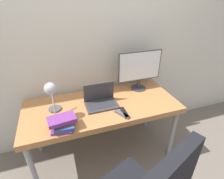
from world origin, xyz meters
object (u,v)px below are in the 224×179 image
laptop (101,101)px  desk_lamp (51,93)px  book_stack (63,122)px  game_controller (68,121)px  monitor (140,68)px

laptop → desk_lamp: bearing=-173.8°
book_stack → game_controller: 0.07m
monitor → book_stack: (-0.94, -0.44, -0.21)m
game_controller → monitor: bearing=23.6°
book_stack → game_controller: bearing=46.7°
monitor → book_stack: monitor is taller
laptop → desk_lamp: size_ratio=0.89×
laptop → desk_lamp: desk_lamp is taller
desk_lamp → game_controller: desk_lamp is taller
laptop → game_controller: (-0.36, -0.20, -0.03)m
book_stack → game_controller: (0.04, 0.05, -0.04)m
laptop → desk_lamp: 0.51m
laptop → book_stack: (-0.41, -0.24, 0.01)m
monitor → game_controller: bearing=-156.4°
laptop → game_controller: laptop is taller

